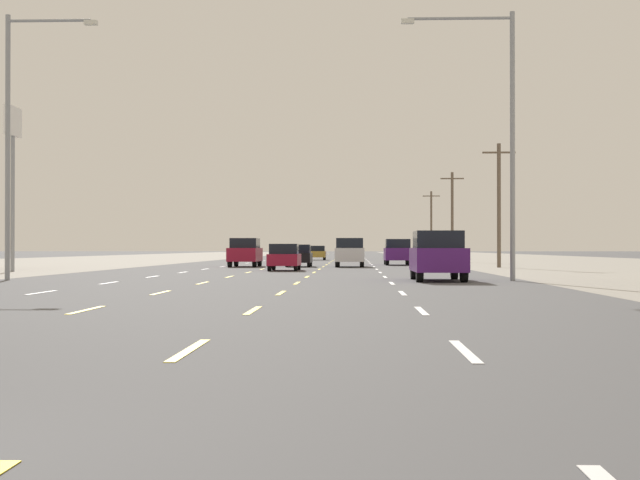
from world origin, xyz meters
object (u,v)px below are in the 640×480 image
(suv_far_right_nearest, at_px, (438,255))
(hatchback_center_turn_distant_a, at_px, (318,253))
(suv_inner_right_mid, at_px, (350,252))
(suv_far_right_farther, at_px, (398,252))
(streetlight_right_row_0, at_px, (501,125))
(hatchback_center_turn_far, at_px, (299,255))
(hatchback_center_turn_near, at_px, (284,257))
(streetlight_left_row_0, at_px, (16,129))
(sedan_inner_right_farthest, at_px, (349,253))
(suv_inner_left_midfar, at_px, (245,252))
(hatchback_inner_right_distant_b, at_px, (350,252))
(pole_sign_left_row_1, at_px, (13,146))

(suv_far_right_nearest, relative_size, hatchback_center_turn_distant_a, 1.26)
(suv_inner_right_mid, xyz_separation_m, suv_far_right_farther, (3.63, 7.06, 0.00))
(suv_inner_right_mid, distance_m, streetlight_right_row_0, 28.31)
(suv_inner_right_mid, distance_m, hatchback_center_turn_far, 3.55)
(suv_far_right_nearest, xyz_separation_m, hatchback_center_turn_far, (-7.15, 27.39, -0.24))
(suv_far_right_nearest, xyz_separation_m, suv_inner_right_mid, (-3.62, 27.08, 0.00))
(suv_inner_right_mid, height_order, suv_far_right_farther, same)
(hatchback_center_turn_near, bearing_deg, streetlight_left_row_0, -120.72)
(suv_far_right_farther, height_order, hatchback_center_turn_distant_a, suv_far_right_farther)
(suv_inner_right_mid, distance_m, sedan_inner_right_farthest, 35.76)
(suv_far_right_nearest, bearing_deg, suv_far_right_farther, 89.99)
(sedan_inner_right_farthest, bearing_deg, suv_inner_left_midfar, -101.26)
(hatchback_inner_right_distant_b, xyz_separation_m, streetlight_left_row_0, (-13.20, -78.10, 5.33))
(pole_sign_left_row_1, bearing_deg, suv_far_right_farther, 43.26)
(hatchback_center_turn_distant_a, bearing_deg, sedan_inner_right_farthest, -7.06)
(hatchback_center_turn_distant_a, height_order, streetlight_right_row_0, streetlight_right_row_0)
(streetlight_right_row_0, bearing_deg, pole_sign_left_row_1, 151.44)
(suv_inner_left_midfar, bearing_deg, streetlight_left_row_0, -102.60)
(hatchback_center_turn_far, height_order, suv_far_right_farther, suv_far_right_farther)
(hatchback_center_turn_near, bearing_deg, suv_far_right_farther, 67.72)
(streetlight_right_row_0, bearing_deg, suv_far_right_nearest, 178.33)
(sedan_inner_right_farthest, bearing_deg, hatchback_center_turn_near, -94.31)
(hatchback_center_turn_distant_a, distance_m, streetlight_right_row_0, 64.31)
(hatchback_center_turn_near, relative_size, hatchback_center_turn_distant_a, 1.00)
(hatchback_center_turn_near, height_order, hatchback_center_turn_far, same)
(hatchback_inner_right_distant_b, bearing_deg, sedan_inner_right_farthest, -90.02)
(hatchback_center_turn_near, distance_m, sedan_inner_right_farthest, 46.74)
(suv_far_right_nearest, distance_m, hatchback_center_turn_far, 28.31)
(sedan_inner_right_farthest, bearing_deg, suv_far_right_farther, -82.40)
(suv_far_right_nearest, relative_size, streetlight_left_row_0, 0.46)
(suv_inner_left_midfar, distance_m, hatchback_center_turn_far, 3.76)
(hatchback_center_turn_near, relative_size, streetlight_right_row_0, 0.36)
(suv_far_right_nearest, xyz_separation_m, streetlight_right_row_0, (2.52, -0.07, 5.16))
(suv_inner_left_midfar, xyz_separation_m, suv_far_right_farther, (10.90, 6.85, 0.00))
(suv_far_right_nearest, distance_m, hatchback_center_turn_near, 17.81)
(suv_inner_right_mid, height_order, hatchback_center_turn_far, suv_inner_right_mid)
(suv_inner_left_midfar, height_order, hatchback_inner_right_distant_b, suv_inner_left_midfar)
(suv_far_right_nearest, distance_m, suv_far_right_farther, 34.14)
(suv_far_right_nearest, relative_size, suv_inner_left_midfar, 1.00)
(hatchback_center_turn_far, distance_m, hatchback_center_turn_distant_a, 35.87)
(hatchback_center_turn_near, relative_size, streetlight_left_row_0, 0.36)
(suv_far_right_nearest, height_order, hatchback_center_turn_distant_a, suv_far_right_nearest)
(hatchback_center_turn_near, height_order, hatchback_inner_right_distant_b, same)
(hatchback_center_turn_distant_a, bearing_deg, suv_far_right_nearest, -83.46)
(suv_far_right_farther, bearing_deg, suv_inner_right_mid, -117.18)
(suv_far_right_nearest, distance_m, streetlight_right_row_0, 5.74)
(pole_sign_left_row_1, xyz_separation_m, streetlight_left_row_0, (5.09, -13.40, -0.79))
(suv_inner_right_mid, relative_size, suv_inner_left_midfar, 1.00)
(streetlight_left_row_0, bearing_deg, suv_far_right_farther, 63.55)
(suv_inner_left_midfar, relative_size, pole_sign_left_row_1, 0.54)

